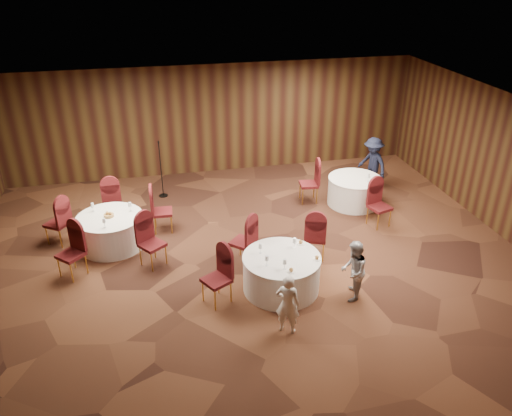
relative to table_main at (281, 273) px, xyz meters
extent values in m
plane|color=black|center=(-0.39, 1.24, -0.38)|extent=(12.00, 12.00, 0.00)
plane|color=silver|center=(-0.39, 1.24, 2.82)|extent=(12.00, 12.00, 0.00)
plane|color=black|center=(-0.39, 6.24, 1.22)|extent=(12.00, 0.00, 12.00)
plane|color=black|center=(-0.39, -3.76, 1.22)|extent=(12.00, 0.00, 12.00)
plane|color=black|center=(5.61, 1.24, 1.22)|extent=(0.00, 10.00, 10.00)
cylinder|color=white|center=(0.00, 0.00, -0.02)|extent=(1.50, 1.50, 0.72)
cylinder|color=white|center=(0.00, 0.00, 0.35)|extent=(1.53, 1.53, 0.03)
cylinder|color=white|center=(-3.31, 2.43, -0.02)|extent=(1.44, 1.44, 0.72)
cylinder|color=white|center=(-3.31, 2.43, 0.35)|extent=(1.47, 1.47, 0.03)
cylinder|color=white|center=(2.85, 3.21, -0.02)|extent=(1.36, 1.36, 0.72)
cylinder|color=white|center=(2.85, 3.21, 0.35)|extent=(1.38, 1.38, 0.03)
cylinder|color=silver|center=(-0.37, 0.23, 0.37)|extent=(0.06, 0.06, 0.01)
cylinder|color=silver|center=(-0.37, 0.23, 0.43)|extent=(0.01, 0.01, 0.11)
cone|color=silver|center=(-0.37, 0.23, 0.53)|extent=(0.08, 0.08, 0.10)
cylinder|color=silver|center=(0.33, 0.28, 0.37)|extent=(0.06, 0.06, 0.01)
cylinder|color=silver|center=(0.33, 0.28, 0.43)|extent=(0.01, 0.01, 0.11)
cone|color=silver|center=(0.33, 0.28, 0.53)|extent=(0.08, 0.08, 0.10)
cylinder|color=silver|center=(-0.06, -0.40, 0.37)|extent=(0.06, 0.06, 0.01)
cylinder|color=silver|center=(-0.06, -0.40, 0.43)|extent=(0.01, 0.01, 0.11)
cone|color=silver|center=(-0.06, -0.40, 0.53)|extent=(0.08, 0.08, 0.10)
cylinder|color=silver|center=(-0.35, -0.21, 0.37)|extent=(0.06, 0.06, 0.01)
cylinder|color=silver|center=(-0.35, -0.21, 0.43)|extent=(0.01, 0.01, 0.11)
cone|color=silver|center=(-0.35, -0.21, 0.53)|extent=(0.08, 0.08, 0.10)
cylinder|color=white|center=(0.04, -0.52, 0.37)|extent=(0.15, 0.15, 0.01)
sphere|color=#9E6B33|center=(0.04, -0.52, 0.41)|extent=(0.08, 0.08, 0.08)
cylinder|color=white|center=(0.63, -0.23, 0.37)|extent=(0.15, 0.15, 0.01)
sphere|color=#9E6B33|center=(0.63, -0.23, 0.41)|extent=(0.08, 0.08, 0.08)
cylinder|color=white|center=(0.50, 0.39, 0.37)|extent=(0.15, 0.15, 0.01)
sphere|color=#9E6B33|center=(0.50, 0.39, 0.41)|extent=(0.08, 0.08, 0.08)
cylinder|color=silver|center=(-2.84, 2.60, 0.37)|extent=(0.06, 0.06, 0.01)
cylinder|color=silver|center=(-2.84, 2.60, 0.43)|extent=(0.01, 0.01, 0.11)
cone|color=silver|center=(-2.84, 2.60, 0.53)|extent=(0.08, 0.08, 0.10)
cylinder|color=silver|center=(-3.66, 2.75, 0.37)|extent=(0.06, 0.06, 0.01)
cylinder|color=silver|center=(-3.66, 2.75, 0.43)|extent=(0.01, 0.01, 0.11)
cone|color=silver|center=(-3.66, 2.75, 0.53)|extent=(0.08, 0.08, 0.10)
cylinder|color=silver|center=(-3.38, 1.95, 0.37)|extent=(0.06, 0.06, 0.01)
cylinder|color=silver|center=(-3.38, 1.95, 0.43)|extent=(0.01, 0.01, 0.11)
cone|color=silver|center=(-3.38, 1.95, 0.53)|extent=(0.08, 0.08, 0.10)
cylinder|color=olive|center=(-3.31, 2.43, 0.39)|extent=(0.22, 0.22, 0.06)
sphere|color=#9E6B33|center=(-3.34, 2.45, 0.45)|extent=(0.07, 0.07, 0.07)
sphere|color=#9E6B33|center=(-3.27, 2.41, 0.45)|extent=(0.07, 0.07, 0.07)
cylinder|color=silver|center=(3.08, 2.93, 0.37)|extent=(0.06, 0.06, 0.01)
cylinder|color=silver|center=(3.08, 2.93, 0.43)|extent=(0.01, 0.01, 0.11)
cone|color=silver|center=(3.08, 2.93, 0.53)|extent=(0.08, 0.08, 0.10)
cylinder|color=black|center=(-2.04, 4.78, -0.37)|extent=(0.24, 0.24, 0.02)
cylinder|color=black|center=(-2.04, 4.78, 0.42)|extent=(0.02, 0.02, 1.55)
cylinder|color=black|center=(-2.04, 4.83, 1.16)|extent=(0.04, 0.12, 0.04)
imported|color=white|center=(-0.22, -1.22, 0.21)|extent=(0.51, 0.45, 1.17)
imported|color=#A7A7AB|center=(1.25, -0.57, 0.24)|extent=(0.68, 0.74, 1.23)
imported|color=black|center=(3.70, 4.03, 0.37)|extent=(0.85, 1.09, 1.49)
camera|label=1|loc=(-2.25, -7.79, 5.62)|focal=35.00mm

